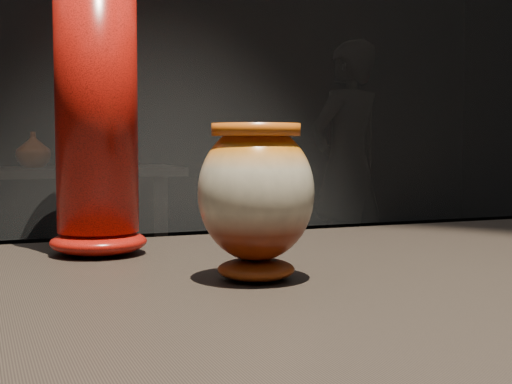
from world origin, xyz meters
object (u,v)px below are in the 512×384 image
visitor (347,165)px  main_vase (256,195)px  tall_vase (97,107)px  back_shelf (2,215)px

visitor → main_vase: bearing=41.6°
main_vase → visitor: size_ratio=0.09×
tall_vase → back_shelf: tall_vase is taller
main_vase → tall_vase: (-0.13, 0.23, 0.10)m
visitor → back_shelf: bearing=-11.9°
main_vase → visitor: (2.21, 3.79, -0.11)m
tall_vase → main_vase: bearing=-61.8°
back_shelf → tall_vase: bearing=-90.0°
main_vase → back_shelf: 3.55m
back_shelf → visitor: (2.34, 0.25, 0.25)m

